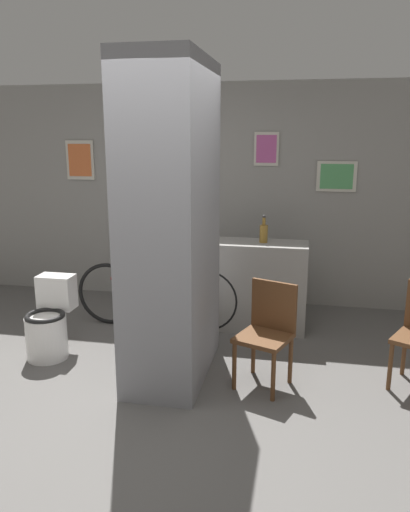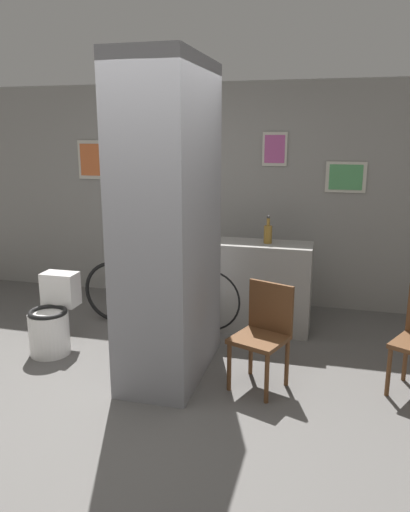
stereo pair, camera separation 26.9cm
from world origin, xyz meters
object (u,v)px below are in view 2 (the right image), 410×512
bicycle (161,295)px  bottle_tall (268,233)px  toilet (52,320)px  chair_near_pillar (263,331)px

bicycle → bottle_tall: bottle_tall is taller
toilet → chair_near_pillar: 2.03m
toilet → bicycle: (0.78, 0.85, 0.05)m
chair_near_pillar → bicycle: 1.60m
bicycle → bottle_tall: (1.10, 0.22, 0.68)m
chair_near_pillar → bicycle: size_ratio=0.48×
bottle_tall → toilet: bearing=-150.3°
bicycle → bottle_tall: 1.31m
chair_near_pillar → bottle_tall: size_ratio=2.98×
toilet → chair_near_pillar: chair_near_pillar is taller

